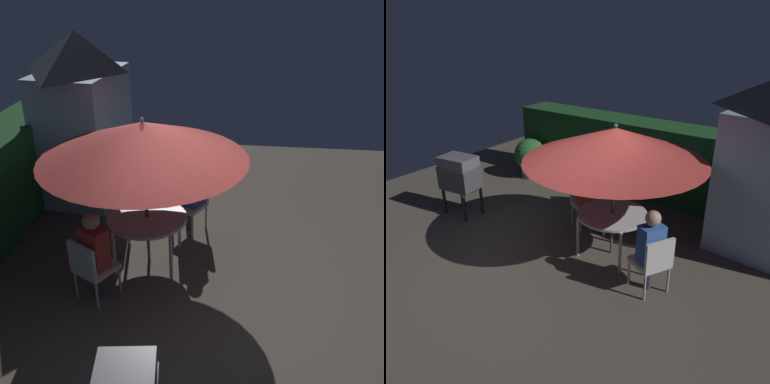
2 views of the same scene
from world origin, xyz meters
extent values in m
plane|color=brown|center=(0.00, 0.00, 0.00)|extent=(11.00, 11.00, 0.00)
cube|color=#9EBCD1|center=(2.61, 2.48, 1.17)|extent=(1.82, 1.39, 2.33)
pyramid|color=#33383D|center=(2.61, 2.48, 2.66)|extent=(1.93, 1.48, 0.66)
cube|color=gray|center=(2.67, 3.11, 0.91)|extent=(0.72, 0.10, 1.82)
cylinder|color=white|center=(0.54, 0.92, 0.73)|extent=(1.14, 1.14, 0.04)
cylinder|color=beige|center=(0.14, 0.52, 0.35)|extent=(0.05, 0.05, 0.71)
cylinder|color=beige|center=(0.94, 0.52, 0.35)|extent=(0.05, 0.05, 0.71)
cylinder|color=beige|center=(0.14, 1.32, 0.35)|extent=(0.05, 0.05, 0.71)
cylinder|color=beige|center=(0.94, 1.32, 0.35)|extent=(0.05, 0.05, 0.71)
cylinder|color=#4C4C51|center=(0.54, 0.92, 1.07)|extent=(0.04, 0.04, 2.15)
cone|color=#B73833|center=(0.54, 0.92, 1.90)|extent=(2.82, 2.82, 0.51)
sphere|color=#4C4C51|center=(0.54, 0.92, 2.18)|extent=(0.06, 0.06, 0.06)
cube|color=silver|center=(-0.32, 1.42, 0.45)|extent=(0.63, 0.63, 0.06)
cube|color=silver|center=(-0.50, 1.52, 0.68)|extent=(0.27, 0.42, 0.45)
cylinder|color=#AFABA3|center=(-0.40, 1.69, 0.23)|extent=(0.04, 0.04, 0.45)
cylinder|color=#AFABA3|center=(-0.60, 1.34, 0.23)|extent=(0.04, 0.04, 0.45)
cylinder|color=#AFABA3|center=(-0.05, 1.49, 0.23)|extent=(0.04, 0.04, 0.45)
cylinder|color=#AFABA3|center=(-0.25, 1.14, 0.23)|extent=(0.04, 0.04, 0.45)
cube|color=silver|center=(1.47, 0.43, 0.45)|extent=(0.62, 0.62, 0.06)
cube|color=silver|center=(1.66, 0.33, 0.68)|extent=(0.26, 0.43, 0.45)
cylinder|color=#AFABA3|center=(1.56, 0.16, 0.23)|extent=(0.04, 0.04, 0.45)
cylinder|color=#AFABA3|center=(1.74, 0.51, 0.23)|extent=(0.04, 0.04, 0.45)
cylinder|color=#AFABA3|center=(1.20, 0.34, 0.23)|extent=(0.04, 0.04, 0.45)
cylinder|color=#AFABA3|center=(1.39, 0.70, 0.23)|extent=(0.04, 0.04, 0.45)
cube|color=#CC3D33|center=(-0.32, 1.42, 0.76)|extent=(0.38, 0.41, 0.55)
sphere|color=tan|center=(-0.32, 1.42, 1.15)|extent=(0.22, 0.22, 0.22)
cylinder|color=#383347|center=(-0.32, 1.42, 0.24)|extent=(0.10, 0.10, 0.48)
cube|color=#3866B2|center=(1.47, 0.43, 0.76)|extent=(0.37, 0.41, 0.55)
sphere|color=tan|center=(1.47, 0.43, 1.15)|extent=(0.22, 0.22, 0.22)
cylinder|color=#383347|center=(1.47, 0.43, 0.24)|extent=(0.10, 0.10, 0.48)
camera|label=1|loc=(-4.92, -0.38, 3.98)|focal=42.39mm
camera|label=2|loc=(3.44, -3.97, 3.64)|focal=36.91mm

